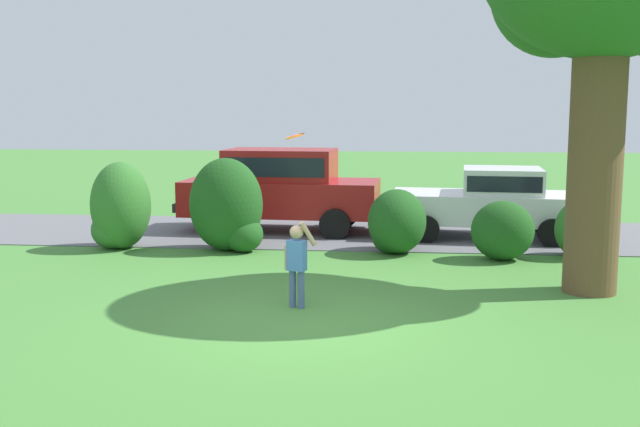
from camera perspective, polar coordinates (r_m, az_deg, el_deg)
ground_plane at (r=10.24m, az=-0.82°, el=-8.32°), size 80.00×80.00×0.00m
driveway_strip at (r=17.37m, az=1.94°, el=-1.49°), size 28.00×4.40×0.02m
shrub_near_tree at (r=15.95m, az=-14.92°, el=0.26°), size 1.22×1.22×1.78m
shrub_centre_left at (r=15.28m, az=-6.96°, el=0.41°), size 1.51×1.25×1.88m
shrub_centre at (r=15.03m, az=5.76°, el=-0.77°), size 1.16×1.36×1.28m
shrub_centre_right at (r=14.68m, az=13.62°, el=-1.27°), size 1.19×1.01×1.13m
shrub_far_end at (r=15.39m, az=19.06°, el=-1.28°), size 0.93×0.95×1.11m
parked_sedan at (r=17.09m, az=12.83°, el=1.00°), size 4.53×2.36×1.56m
parked_suv at (r=17.59m, az=-2.96°, el=2.13°), size 4.79×2.28×1.92m
child_thrower at (r=10.87m, az=-1.76°, el=-3.46°), size 0.48×0.24×1.29m
frisbee at (r=10.94m, az=-1.88°, el=5.86°), size 0.28×0.28×0.11m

